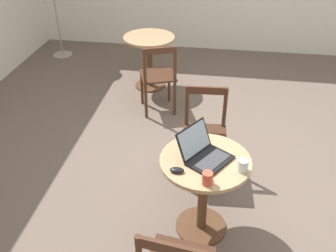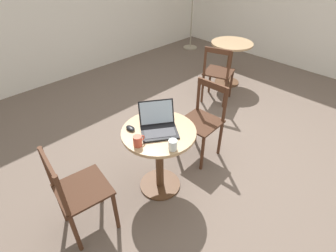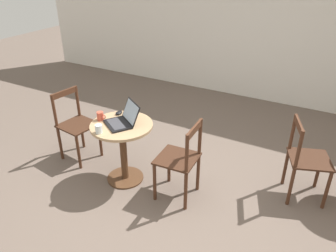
# 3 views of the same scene
# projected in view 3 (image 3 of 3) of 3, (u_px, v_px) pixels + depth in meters

# --- Properties ---
(ground_plane) EXTENTS (16.00, 16.00, 0.00)m
(ground_plane) POSITION_uv_depth(u_px,v_px,m) (177.00, 208.00, 3.36)
(ground_plane) COLOR #66564C
(wall_back) EXTENTS (9.40, 0.06, 2.70)m
(wall_back) POSITION_uv_depth(u_px,v_px,m) (272.00, 21.00, 5.21)
(wall_back) COLOR white
(wall_back) RESTS_ON ground_plane
(cafe_table_near) EXTENTS (0.67, 0.67, 0.71)m
(cafe_table_near) POSITION_uv_depth(u_px,v_px,m) (123.00, 140.00, 3.56)
(cafe_table_near) COLOR #51331E
(cafe_table_near) RESTS_ON ground_plane
(chair_near_right) EXTENTS (0.42, 0.42, 0.87)m
(chair_near_right) POSITION_uv_depth(u_px,v_px,m) (181.00, 160.00, 3.33)
(chair_near_right) COLOR #472819
(chair_near_right) RESTS_ON ground_plane
(chair_near_left) EXTENTS (0.45, 0.45, 0.87)m
(chair_near_left) POSITION_uv_depth(u_px,v_px,m) (76.00, 125.00, 4.01)
(chair_near_left) COLOR #472819
(chair_near_left) RESTS_ON ground_plane
(chair_mid_left) EXTENTS (0.51, 0.51, 0.87)m
(chair_mid_left) POSITION_uv_depth(u_px,v_px,m) (305.00, 160.00, 3.34)
(chair_mid_left) COLOR #472819
(chair_mid_left) RESTS_ON ground_plane
(laptop) EXTENTS (0.44, 0.44, 0.22)m
(laptop) POSITION_uv_depth(u_px,v_px,m) (122.00, 120.00, 3.45)
(laptop) COLOR black
(laptop) RESTS_ON cafe_table_near
(mouse) EXTENTS (0.06, 0.10, 0.03)m
(mouse) POSITION_uv_depth(u_px,v_px,m) (119.00, 113.00, 3.68)
(mouse) COLOR black
(mouse) RESTS_ON cafe_table_near
(mug) EXTENTS (0.11, 0.07, 0.09)m
(mug) POSITION_uv_depth(u_px,v_px,m) (100.00, 116.00, 3.53)
(mug) COLOR #C64C38
(mug) RESTS_ON cafe_table_near
(drinking_glass) EXTENTS (0.07, 0.07, 0.09)m
(drinking_glass) POSITION_uv_depth(u_px,v_px,m) (99.00, 129.00, 3.28)
(drinking_glass) COLOR silver
(drinking_glass) RESTS_ON cafe_table_near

